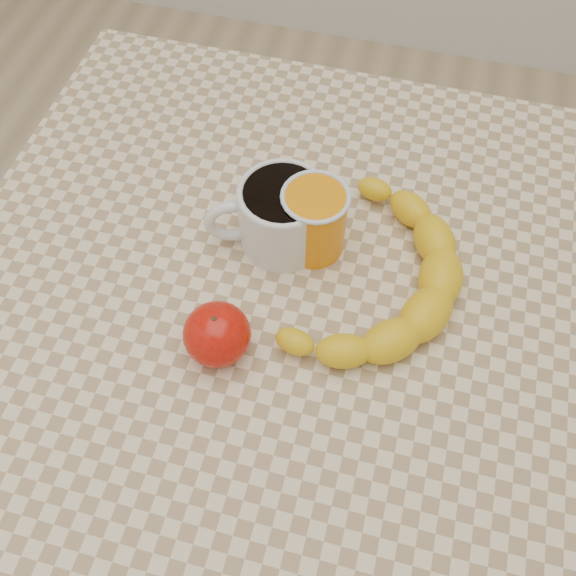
% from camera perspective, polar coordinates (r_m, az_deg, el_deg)
% --- Properties ---
extents(ground, '(3.00, 3.00, 0.00)m').
position_cam_1_polar(ground, '(1.42, 0.00, -17.00)').
color(ground, tan).
rests_on(ground, ground).
extents(table, '(0.80, 0.80, 0.75)m').
position_cam_1_polar(table, '(0.80, 0.00, -4.09)').
color(table, beige).
rests_on(table, ground).
extents(coffee_mug, '(0.15, 0.13, 0.09)m').
position_cam_1_polar(coffee_mug, '(0.73, -0.71, 6.60)').
color(coffee_mug, silver).
rests_on(coffee_mug, table).
extents(orange_juice_glass, '(0.08, 0.08, 0.09)m').
position_cam_1_polar(orange_juice_glass, '(0.73, 2.36, 6.04)').
color(orange_juice_glass, orange).
rests_on(orange_juice_glass, table).
extents(apple, '(0.09, 0.09, 0.07)m').
position_cam_1_polar(apple, '(0.67, -6.32, -4.10)').
color(apple, '#A90905').
rests_on(apple, table).
extents(banana, '(0.42, 0.45, 0.05)m').
position_cam_1_polar(banana, '(0.72, 7.74, 1.00)').
color(banana, yellow).
rests_on(banana, table).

